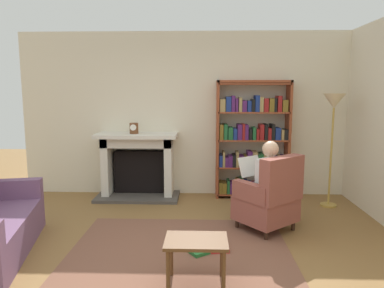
% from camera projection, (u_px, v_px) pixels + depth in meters
% --- Properties ---
extents(ground, '(14.00, 14.00, 0.00)m').
position_uv_depth(ground, '(178.00, 262.00, 3.66)').
color(ground, olive).
extents(back_wall, '(5.60, 0.10, 2.70)m').
position_uv_depth(back_wall, '(189.00, 114.00, 5.98)').
color(back_wall, beige).
rests_on(back_wall, ground).
extents(area_rug, '(2.40, 1.80, 0.01)m').
position_uv_depth(area_rug, '(180.00, 249.00, 3.95)').
color(area_rug, brown).
rests_on(area_rug, ground).
extents(fireplace, '(1.34, 0.64, 1.06)m').
position_uv_depth(fireplace, '(138.00, 163.00, 5.87)').
color(fireplace, '#4C4742').
rests_on(fireplace, ground).
extents(mantel_clock, '(0.14, 0.14, 0.17)m').
position_uv_depth(mantel_clock, '(134.00, 128.00, 5.69)').
color(mantel_clock, brown).
rests_on(mantel_clock, fireplace).
extents(bookshelf, '(1.18, 0.32, 1.91)m').
position_uv_depth(bookshelf, '(252.00, 141.00, 5.79)').
color(bookshelf, brown).
rests_on(bookshelf, ground).
extents(armchair_reading, '(0.89, 0.89, 0.97)m').
position_uv_depth(armchair_reading, '(270.00, 198.00, 4.42)').
color(armchair_reading, '#331E14').
rests_on(armchair_reading, ground).
extents(seated_reader, '(0.57, 0.59, 1.14)m').
position_uv_depth(seated_reader, '(263.00, 181.00, 4.48)').
color(seated_reader, silver).
rests_on(seated_reader, ground).
extents(side_table, '(0.56, 0.39, 0.44)m').
position_uv_depth(side_table, '(196.00, 247.00, 3.17)').
color(side_table, brown).
rests_on(side_table, ground).
extents(scattered_books, '(0.62, 0.47, 0.04)m').
position_uv_depth(scattered_books, '(201.00, 247.00, 3.94)').
color(scattered_books, '#267233').
rests_on(scattered_books, area_rug).
extents(floor_lamp, '(0.32, 0.32, 1.71)m').
position_uv_depth(floor_lamp, '(334.00, 111.00, 5.23)').
color(floor_lamp, '#B7933F').
rests_on(floor_lamp, ground).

